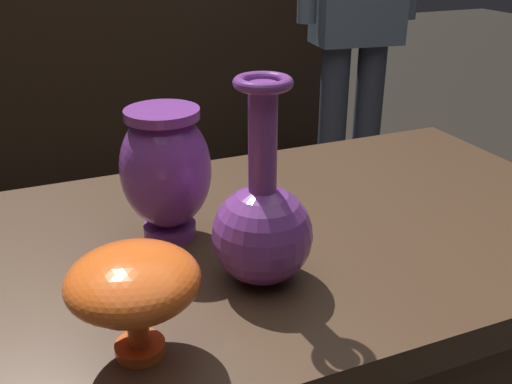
% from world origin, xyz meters
% --- Properties ---
extents(back_display_shelf, '(2.60, 0.40, 0.99)m').
position_xyz_m(back_display_shelf, '(0.00, 2.20, 0.49)').
color(back_display_shelf, black).
rests_on(back_display_shelf, ground_plane).
extents(vase_centerpiece, '(0.13, 0.13, 0.28)m').
position_xyz_m(vase_centerpiece, '(-0.03, -0.12, 0.88)').
color(vase_centerpiece, '#7A388E').
rests_on(vase_centerpiece, display_plinth).
extents(vase_tall_behind, '(0.13, 0.13, 0.20)m').
position_xyz_m(vase_tall_behind, '(-0.12, 0.04, 0.91)').
color(vase_tall_behind, '#7A388E').
rests_on(vase_tall_behind, display_plinth).
extents(vase_left_accent, '(0.14, 0.14, 0.13)m').
position_xyz_m(vase_left_accent, '(-0.22, -0.21, 0.89)').
color(vase_left_accent, '#E55B1E').
rests_on(vase_left_accent, display_plinth).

